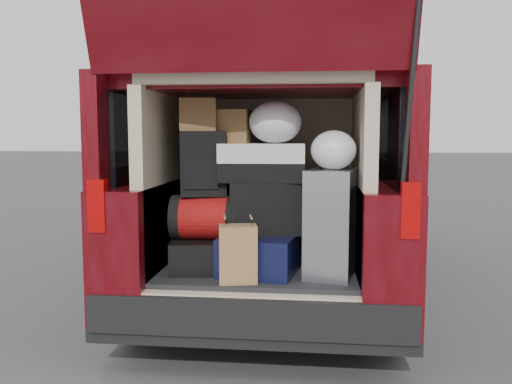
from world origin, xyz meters
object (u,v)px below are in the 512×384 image
kraft_bag (238,254)px  red_duffel (205,218)px  backpack (203,164)px  silver_roller (332,222)px  twotone_duffel (262,163)px  black_soft_case (265,207)px  black_hardshell (201,253)px  navy_hardshell (262,252)px

kraft_bag → red_duffel: size_ratio=0.80×
red_duffel → backpack: bearing=120.6°
silver_roller → backpack: (-0.81, 0.06, 0.36)m
backpack → twotone_duffel: bearing=-6.4°
silver_roller → black_soft_case: (-0.42, 0.07, 0.08)m
black_hardshell → black_soft_case: 0.52m
kraft_bag → backpack: backpack is taller
backpack → twotone_duffel: backpack is taller
navy_hardshell → black_soft_case: black_soft_case is taller
black_hardshell → kraft_bag: kraft_bag is taller
twotone_duffel → silver_roller: bearing=-13.8°
silver_roller → kraft_bag: 0.62m
navy_hardshell → kraft_bag: 0.31m
navy_hardshell → kraft_bag: size_ratio=1.62×
black_hardshell → black_soft_case: black_soft_case is taller
silver_roller → twotone_duffel: twotone_duffel is taller
black_soft_case → backpack: backpack is taller
silver_roller → kraft_bag: size_ratio=1.93×
black_hardshell → silver_roller: (0.84, -0.08, 0.23)m
black_hardshell → silver_roller: 0.88m
navy_hardshell → red_duffel: red_duffel is taller
silver_roller → backpack: size_ratio=1.60×
silver_roller → kraft_bag: silver_roller is taller
navy_hardshell → backpack: 0.68m
kraft_bag → silver_roller: bearing=12.2°
navy_hardshell → kraft_bag: kraft_bag is taller
kraft_bag → black_soft_case: black_soft_case is taller
black_soft_case → kraft_bag: bearing=-123.2°
red_duffel → black_hardshell: bearing=134.4°
twotone_duffel → red_duffel: bearing=-173.5°
kraft_bag → backpack: 0.65m
navy_hardshell → kraft_bag: (-0.11, -0.28, 0.05)m
red_duffel → twotone_duffel: bearing=7.6°
black_hardshell → navy_hardshell: size_ratio=0.91×
backpack → twotone_duffel: size_ratio=0.76×
black_hardshell → navy_hardshell: navy_hardshell is taller
black_soft_case → silver_roller: bearing=-20.8°
kraft_bag → twotone_duffel: (0.11, 0.33, 0.52)m
black_soft_case → red_duffel: bearing=175.2°
silver_roller → navy_hardshell: bearing=-173.4°
kraft_bag → black_soft_case: bearing=56.0°
black_hardshell → twotone_duffel: twotone_duffel is taller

